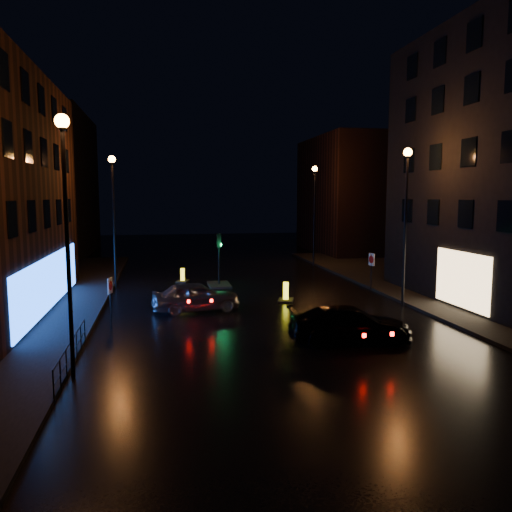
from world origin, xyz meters
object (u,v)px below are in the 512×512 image
object	(u,v)px
silver_hatchback	(196,296)
bollard_near	(286,297)
traffic_signal	(219,278)
dark_sedan	(350,324)
road_sign_right	(372,263)
bollard_far	(183,279)
road_sign_left	(110,290)

from	to	relation	value
silver_hatchback	bollard_near	distance (m)	5.38
traffic_signal	bollard_near	world-z (taller)	traffic_signal
dark_sedan	road_sign_right	size ratio (longest dim) A/B	2.10
silver_hatchback	road_sign_right	distance (m)	11.69
bollard_far	road_sign_left	world-z (taller)	road_sign_left
road_sign_left	bollard_near	bearing A→B (deg)	35.98
bollard_near	road_sign_right	bearing A→B (deg)	37.29
road_sign_left	road_sign_right	xyz separation A→B (m)	(15.13, 5.66, 0.13)
bollard_near	road_sign_left	distance (m)	9.97
road_sign_left	silver_hatchback	bearing A→B (deg)	42.31
bollard_far	road_sign_left	xyz separation A→B (m)	(-3.72, -11.20, 1.44)
dark_sedan	road_sign_left	distance (m)	10.78
traffic_signal	silver_hatchback	distance (m)	7.42
road_sign_right	road_sign_left	bearing A→B (deg)	8.60
bollard_near	bollard_far	size ratio (longest dim) A/B	1.14
dark_sedan	road_sign_right	xyz separation A→B (m)	(5.37, 10.15, 1.05)
dark_sedan	silver_hatchback	bearing A→B (deg)	46.12
bollard_near	road_sign_right	world-z (taller)	road_sign_right
silver_hatchback	road_sign_right	world-z (taller)	road_sign_right
bollard_far	road_sign_right	size ratio (longest dim) A/B	0.53
silver_hatchback	dark_sedan	distance (m)	8.79
bollard_far	road_sign_right	bearing A→B (deg)	-7.39
silver_hatchback	road_sign_left	bearing A→B (deg)	111.28
silver_hatchback	bollard_near	bearing A→B (deg)	-80.45
silver_hatchback	road_sign_right	size ratio (longest dim) A/B	1.88
silver_hatchback	dark_sedan	bearing A→B (deg)	-146.18
road_sign_left	road_sign_right	world-z (taller)	road_sign_right
traffic_signal	road_sign_left	xyz separation A→B (m)	(-6.03, -9.30, 1.15)
dark_sedan	bollard_near	size ratio (longest dim) A/B	3.49
road_sign_right	bollard_far	bearing A→B (deg)	-37.80
traffic_signal	bollard_far	distance (m)	3.01
bollard_near	traffic_signal	bearing A→B (deg)	138.02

